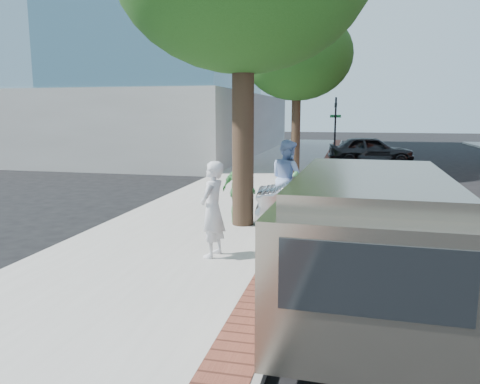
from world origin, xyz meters
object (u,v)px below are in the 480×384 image
(parking_meter, at_px, (295,191))
(van, at_px, (369,232))
(person_gray, at_px, (212,209))
(person_officer, at_px, (288,178))
(person_green, at_px, (239,190))
(sedan_silver, at_px, (340,203))
(bg_car, at_px, (371,150))

(parking_meter, height_order, van, van)
(person_gray, distance_m, van, 3.09)
(parking_meter, xyz_separation_m, person_officer, (-0.46, 2.21, -0.04))
(person_green, bearing_deg, parking_meter, 162.28)
(person_green, bearing_deg, van, 147.11)
(person_gray, distance_m, person_green, 2.81)
(van, bearing_deg, sedan_silver, 97.97)
(parking_meter, relative_size, person_green, 0.91)
(parking_meter, bearing_deg, person_gray, -131.55)
(person_green, bearing_deg, bg_car, -81.99)
(bg_car, xyz_separation_m, van, (-0.78, -19.97, 0.34))
(sedan_silver, relative_size, van, 0.72)
(sedan_silver, relative_size, bg_car, 0.88)
(parking_meter, bearing_deg, person_officer, 101.77)
(person_officer, distance_m, person_green, 1.46)
(person_officer, xyz_separation_m, van, (1.88, -5.06, -0.03))
(person_officer, xyz_separation_m, bg_car, (2.67, 14.91, -0.38))
(person_green, height_order, bg_car, person_green)
(parking_meter, distance_m, van, 3.19)
(parking_meter, bearing_deg, person_green, 141.01)
(sedan_silver, bearing_deg, parking_meter, 143.45)
(person_officer, bearing_deg, bg_car, -50.04)
(parking_meter, height_order, person_gray, person_gray)
(person_green, bearing_deg, person_officer, -116.71)
(person_gray, distance_m, sedan_silver, 3.95)
(person_green, distance_m, bg_car, 16.32)
(parking_meter, xyz_separation_m, person_green, (-1.54, 1.24, -0.24))
(person_green, bearing_deg, person_gray, 114.46)
(person_gray, height_order, bg_car, person_gray)
(person_gray, relative_size, bg_car, 0.40)
(parking_meter, relative_size, bg_car, 0.32)
(bg_car, bearing_deg, parking_meter, 165.00)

